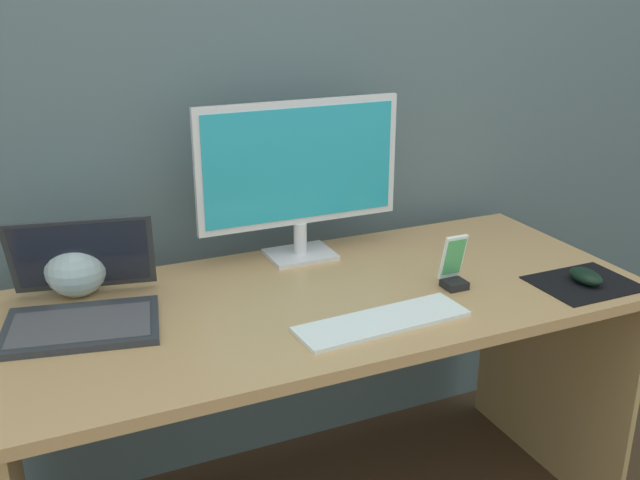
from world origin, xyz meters
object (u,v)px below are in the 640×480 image
Objects in this scene: laptop at (82,301)px; keyboard_external at (382,321)px; monitor at (300,172)px; fishbowl at (75,267)px; mouse at (586,276)px; phone_in_dock at (454,269)px.

keyboard_external is at bearing -25.93° from laptop.
laptop is at bearing -165.32° from monitor.
mouse is at bearing -21.38° from fishbowl.
mouse is (1.18, -0.46, -0.05)m from fishbowl.
keyboard_external is 0.28m from phone_in_dock.
phone_in_dock is at bearing -12.34° from laptop.
monitor is 1.41× the size of keyboard_external.
laptop reaches higher than mouse.
laptop is 0.96× the size of keyboard_external.
laptop is 0.68m from keyboard_external.
monitor is 1.46× the size of laptop.
fishbowl is (-0.59, -0.01, -0.17)m from monitor.
fishbowl reaches higher than keyboard_external.
monitor is 3.77× the size of fishbowl.
monitor is 0.62m from fishbowl.
fishbowl is 1.10× the size of phone_in_dock.
keyboard_external is (0.60, -0.45, -0.07)m from fishbowl.
fishbowl is at bearing 140.42° from keyboard_external.
phone_in_dock is at bearing -21.51° from fishbowl.
phone_in_dock is (0.86, -0.34, -0.02)m from fishbowl.
phone_in_dock reaches higher than keyboard_external.
keyboard_external is (0.61, -0.30, -0.04)m from laptop.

